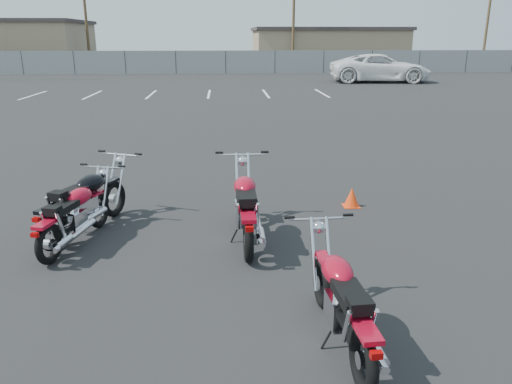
{
  "coord_description": "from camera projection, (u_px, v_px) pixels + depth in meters",
  "views": [
    {
      "loc": [
        -0.27,
        -6.59,
        2.91
      ],
      "look_at": [
        0.2,
        0.6,
        0.65
      ],
      "focal_mm": 35.0,
      "sensor_mm": 36.0,
      "label": 1
    }
  ],
  "objects": [
    {
      "name": "utility_pole_b",
      "position": [
        86.0,
        14.0,
        43.1
      ],
      "size": [
        1.8,
        0.24,
        9.0
      ],
      "color": "#493722",
      "rests_on": "ground"
    },
    {
      "name": "motorcycle_rear_red",
      "position": [
        342.0,
        301.0,
        4.83
      ],
      "size": [
        0.79,
        2.04,
        1.0
      ],
      "color": "black",
      "rests_on": "ground"
    },
    {
      "name": "utility_pole_d",
      "position": [
        488.0,
        16.0,
        45.35
      ],
      "size": [
        1.8,
        0.24,
        9.0
      ],
      "color": "#493722",
      "rests_on": "ground"
    },
    {
      "name": "motorcycle_third_red",
      "position": [
        246.0,
        208.0,
        7.32
      ],
      "size": [
        0.88,
        2.26,
        1.11
      ],
      "color": "black",
      "rests_on": "ground"
    },
    {
      "name": "motorcycle_second_black",
      "position": [
        85.0,
        202.0,
        7.61
      ],
      "size": [
        1.24,
        2.12,
        1.06
      ],
      "color": "black",
      "rests_on": "ground"
    },
    {
      "name": "motorcycle_front_red",
      "position": [
        75.0,
        216.0,
        7.18
      ],
      "size": [
        0.92,
        1.96,
        0.97
      ],
      "color": "black",
      "rests_on": "ground"
    },
    {
      "name": "parking_line_stripes",
      "position": [
        180.0,
        94.0,
        26.05
      ],
      "size": [
        15.12,
        4.0,
        0.01
      ],
      "color": "silver",
      "rests_on": "ground"
    },
    {
      "name": "chainlink_fence",
      "position": [
        226.0,
        62.0,
        40.22
      ],
      "size": [
        80.06,
        0.06,
        1.8
      ],
      "color": "slate",
      "rests_on": "ground"
    },
    {
      "name": "tan_building_east",
      "position": [
        326.0,
        47.0,
        49.13
      ],
      "size": [
        14.4,
        9.4,
        3.7
      ],
      "color": "#927D5E",
      "rests_on": "ground"
    },
    {
      "name": "ground",
      "position": [
        245.0,
        248.0,
        7.17
      ],
      "size": [
        120.0,
        120.0,
        0.0
      ],
      "primitive_type": "plane",
      "color": "black",
      "rests_on": "ground"
    },
    {
      "name": "white_van",
      "position": [
        381.0,
        60.0,
        32.52
      ],
      "size": [
        3.7,
        7.74,
        2.85
      ],
      "primitive_type": "imported",
      "rotation": [
        0.0,
        0.0,
        1.47
      ],
      "color": "white",
      "rests_on": "ground"
    },
    {
      "name": "utility_pole_c",
      "position": [
        294.0,
        15.0,
        43.28
      ],
      "size": [
        1.8,
        0.24,
        9.0
      ],
      "color": "#493722",
      "rests_on": "ground"
    },
    {
      "name": "training_cone_near",
      "position": [
        352.0,
        197.0,
        8.86
      ],
      "size": [
        0.29,
        0.29,
        0.34
      ],
      "color": "#FC3E0D",
      "rests_on": "ground"
    }
  ]
}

